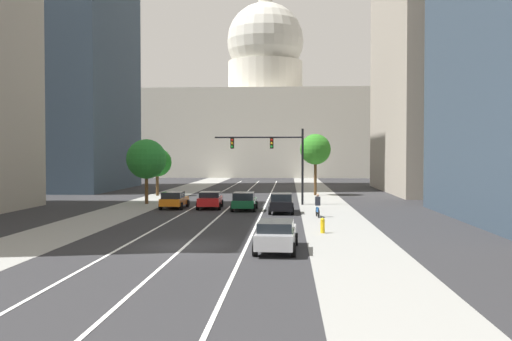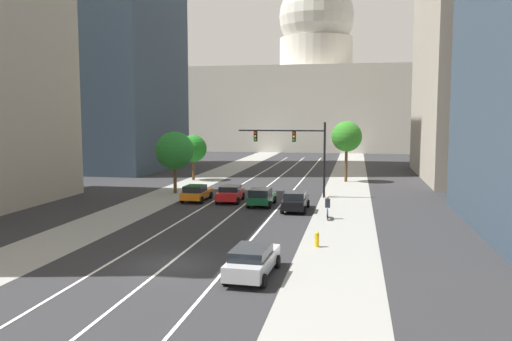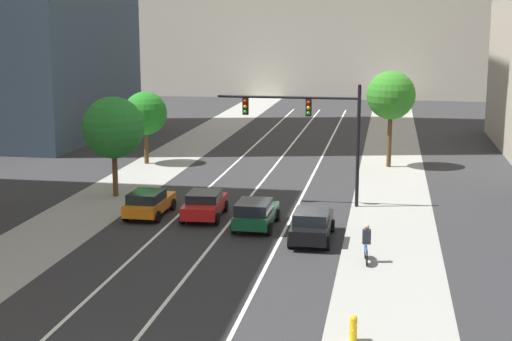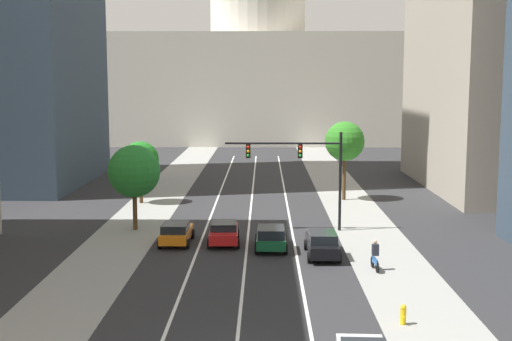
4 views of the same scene
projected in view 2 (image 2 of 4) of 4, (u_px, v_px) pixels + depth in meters
ground_plane at (281, 176)px, 65.78m from camera, size 400.00×400.00×0.00m
sidewalk_left at (205, 179)px, 62.47m from camera, size 4.55×130.00×0.01m
sidewalk_right at (348, 183)px, 59.32m from camera, size 4.55×130.00×0.01m
lane_stripe_left at (228, 193)px, 51.70m from camera, size 0.16×90.00×0.01m
lane_stripe_center at (259, 193)px, 51.13m from camera, size 0.16×90.00×0.01m
lane_stripe_right at (290, 194)px, 50.55m from camera, size 0.16×90.00×0.01m
capitol_building at (316, 92)px, 117.93m from camera, size 52.97×24.95×38.74m
car_silver at (252, 260)px, 24.64m from camera, size 2.11×4.77×1.47m
car_orange at (196, 193)px, 46.50m from camera, size 2.01×4.12×1.44m
car_green at (261, 197)px, 44.00m from camera, size 2.02×4.07×1.53m
car_black at (295, 201)px, 41.77m from camera, size 1.97×4.55×1.57m
car_red at (230, 193)px, 46.10m from camera, size 2.19×4.20×1.44m
traffic_signal_mast at (297, 145)px, 48.47m from camera, size 8.15×0.39×6.96m
fire_hydrant at (317, 239)px, 30.21m from camera, size 0.26×0.35×0.91m
cyclist at (328, 208)px, 38.42m from camera, size 0.39×1.70×1.72m
street_tree_far_right at (347, 137)px, 59.69m from camera, size 3.46×3.46×6.93m
street_tree_mid_left at (175, 151)px, 50.89m from camera, size 3.69×3.69×6.04m
street_tree_near_left at (193, 149)px, 61.39m from camera, size 3.19×3.19×5.33m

